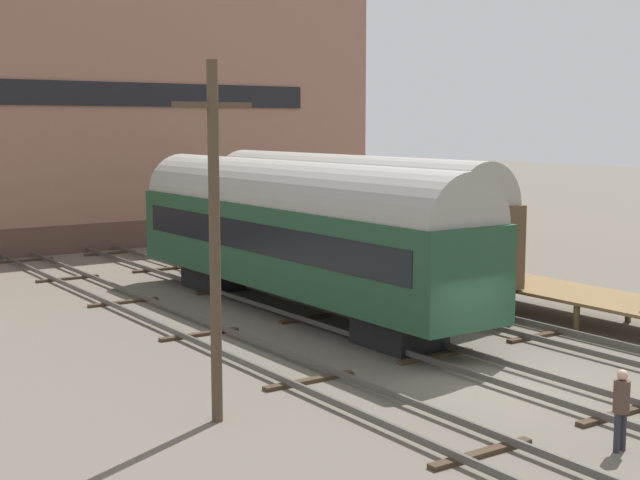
% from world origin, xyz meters
% --- Properties ---
extents(ground_plane, '(200.00, 200.00, 0.00)m').
position_xyz_m(ground_plane, '(0.00, 0.00, 0.00)').
color(ground_plane, '#60594C').
extents(track_left, '(2.60, 60.00, 0.26)m').
position_xyz_m(track_left, '(-4.19, 0.00, 0.14)').
color(track_left, '#4C4742').
rests_on(track_left, ground).
extents(track_middle, '(2.60, 60.00, 0.26)m').
position_xyz_m(track_middle, '(0.00, 0.00, 0.14)').
color(track_middle, '#4C4742').
rests_on(track_middle, ground).
extents(track_right, '(2.60, 60.00, 0.26)m').
position_xyz_m(track_right, '(4.19, 0.00, 0.14)').
color(track_right, '#4C4742').
rests_on(track_right, ground).
extents(train_car_brown, '(3.12, 16.07, 5.24)m').
position_xyz_m(train_car_brown, '(4.19, 13.09, 2.96)').
color(train_car_brown, black).
rests_on(train_car_brown, ground).
extents(train_car_green, '(3.09, 17.39, 5.19)m').
position_xyz_m(train_car_green, '(0.00, 10.23, 2.94)').
color(train_car_green, black).
rests_on(train_car_green, ground).
extents(station_platform, '(2.86, 11.19, 0.96)m').
position_xyz_m(station_platform, '(6.94, 2.83, 0.88)').
color(station_platform, brown).
rests_on(station_platform, ground).
extents(person_worker, '(0.32, 0.32, 1.65)m').
position_xyz_m(person_worker, '(-1.77, -4.36, 0.99)').
color(person_worker, '#282833').
rests_on(person_worker, ground).
extents(utility_pole, '(1.80, 0.24, 7.72)m').
position_xyz_m(utility_pole, '(-7.44, 1.73, 4.02)').
color(utility_pole, '#473828').
rests_on(utility_pole, ground).
extents(warehouse_building, '(31.87, 10.78, 14.38)m').
position_xyz_m(warehouse_building, '(0.96, 33.63, 7.19)').
color(warehouse_building, brown).
rests_on(warehouse_building, ground).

